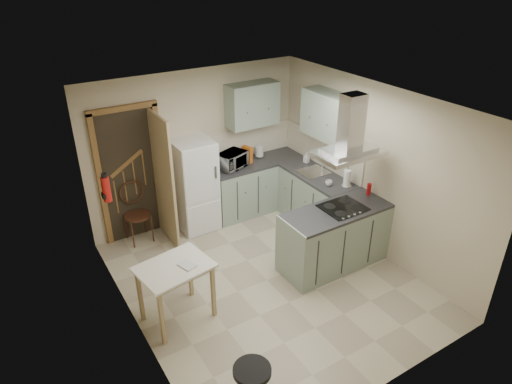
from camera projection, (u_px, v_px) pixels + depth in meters
floor at (267, 280)px, 6.32m from camera, size 4.20×4.20×0.00m
ceiling at (269, 104)px, 5.15m from camera, size 4.20×4.20×0.00m
back_wall at (196, 147)px, 7.31m from camera, size 3.60×0.00×3.60m
left_wall at (128, 244)px, 4.89m from camera, size 0.00×4.20×4.20m
right_wall at (372, 169)px, 6.58m from camera, size 0.00×4.20×4.20m
doorway at (132, 175)px, 6.87m from camera, size 1.10×0.12×2.10m
fridge at (195, 185)px, 7.23m from camera, size 0.60×0.60×1.50m
counter_back at (242, 189)px, 7.77m from camera, size 1.08×0.60×0.90m
counter_right at (305, 193)px, 7.65m from camera, size 0.60×1.95×0.90m
splashback at (248, 142)px, 7.80m from camera, size 1.68×0.02×0.50m
wall_cabinet_back at (252, 105)px, 7.35m from camera, size 0.85×0.35×0.70m
wall_cabinet_right at (328, 116)px, 6.85m from camera, size 0.35×0.90×0.70m
peninsula at (335, 237)px, 6.45m from camera, size 1.55×0.65×0.90m
hob at (343, 207)px, 6.29m from camera, size 0.58×0.50×0.01m
extractor_hood at (348, 153)px, 5.91m from camera, size 0.90×0.55×0.10m
sink at (313, 172)px, 7.31m from camera, size 0.45×0.40×0.01m
fire_extinguisher at (106, 189)px, 5.48m from camera, size 0.10×0.10×0.32m
drop_leaf_table at (177, 292)px, 5.49m from camera, size 0.92×0.75×0.78m
bentwood_chair at (137, 216)px, 7.00m from camera, size 0.40×0.40×0.88m
microwave at (232, 160)px, 7.40m from camera, size 0.56×0.47×0.27m
kettle at (259, 151)px, 7.81m from camera, size 0.18×0.18×0.21m
cereal_box at (247, 154)px, 7.61m from camera, size 0.13×0.20×0.28m
soap_bottle at (307, 157)px, 7.62m from camera, size 0.10×0.10×0.18m
paper_towel at (347, 178)px, 6.81m from camera, size 0.12×0.12×0.27m
cup at (329, 183)px, 6.87m from camera, size 0.11×0.11×0.08m
red_bottle at (369, 189)px, 6.59m from camera, size 0.08×0.08×0.18m
book at (182, 265)px, 5.25m from camera, size 0.20×0.24×0.09m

